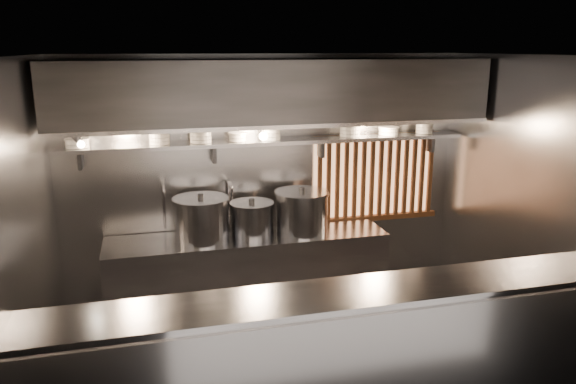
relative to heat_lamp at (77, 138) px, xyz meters
name	(u,v)px	position (x,y,z in m)	size (l,w,h in m)	color
floor	(303,362)	(1.90, -0.85, -2.07)	(4.50, 4.50, 0.00)	black
ceiling	(305,55)	(1.90, -0.85, 0.73)	(4.50, 4.50, 0.00)	black
wall_back	(267,181)	(1.90, 0.65, -0.67)	(4.50, 4.50, 0.00)	gray
wall_left	(27,241)	(-0.35, -0.85, -0.67)	(3.00, 3.00, 0.00)	gray
wall_right	(525,202)	(4.15, -0.85, -0.67)	(3.00, 3.00, 0.00)	gray
serving_counter	(339,362)	(1.90, -1.81, -1.50)	(4.50, 0.56, 1.13)	#95959A
cooking_bench	(248,275)	(1.60, 0.28, -1.62)	(3.00, 0.70, 0.90)	#95959A
bowl_shelf	(270,142)	(1.90, 0.47, -0.19)	(4.40, 0.34, 0.04)	#95959A
exhaust_hood	(274,92)	(1.90, 0.25, 0.36)	(4.40, 0.81, 0.65)	#2D2D30
wood_screen	(375,177)	(3.20, 0.60, -0.69)	(1.56, 0.09, 1.04)	#FFB072
faucet_left	(164,199)	(0.75, 0.52, -0.76)	(0.04, 0.30, 0.50)	silver
faucet_right	(229,195)	(1.45, 0.52, -0.76)	(0.04, 0.30, 0.50)	silver
heat_lamp	(77,138)	(0.00, 0.00, 0.00)	(0.25, 0.35, 0.20)	#95959A
pendant_bulb	(263,136)	(1.80, 0.35, -0.11)	(0.09, 0.09, 0.19)	#2D2D30
stock_pot_left	(202,219)	(1.11, 0.25, -0.93)	(0.68, 0.68, 0.50)	#95959A
stock_pot_mid	(252,219)	(1.65, 0.29, -0.98)	(0.50, 0.50, 0.40)	#95959A
stock_pot_right	(302,212)	(2.20, 0.25, -0.94)	(0.69, 0.69, 0.50)	#95959A
bowl_stack_0	(77,143)	(-0.06, 0.47, -0.12)	(0.24, 0.24, 0.09)	white
bowl_stack_1	(160,138)	(0.74, 0.47, -0.10)	(0.22, 0.22, 0.13)	white
bowl_stack_2	(200,135)	(1.16, 0.47, -0.08)	(0.24, 0.24, 0.17)	white
bowl_stack_3	(237,137)	(1.54, 0.47, -0.12)	(0.20, 0.20, 0.09)	white
bowl_stack_4	(271,134)	(1.91, 0.47, -0.10)	(0.22, 0.22, 0.13)	white
bowl_stack_5	(350,129)	(2.81, 0.47, -0.08)	(0.25, 0.25, 0.17)	white
bowl_stack_6	(389,131)	(3.28, 0.47, -0.12)	(0.24, 0.24, 0.09)	white
bowl_stack_7	(424,128)	(3.72, 0.47, -0.10)	(0.20, 0.20, 0.13)	white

